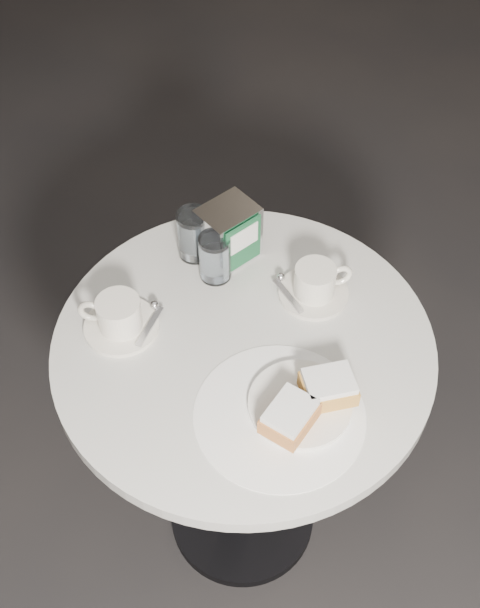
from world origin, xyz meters
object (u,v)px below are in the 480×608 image
at_px(water_glass_right, 215,258).
at_px(napkin_dispenser, 229,234).
at_px(coffee_cup_right, 315,284).
at_px(water_glass_left, 194,235).
at_px(beignet_plate, 305,403).
at_px(coffee_cup_left, 119,317).
at_px(cafe_table, 243,401).

relative_size(water_glass_right, napkin_dispenser, 0.77).
height_order(coffee_cup_right, water_glass_left, water_glass_left).
bearing_deg(water_glass_right, water_glass_left, 107.67).
distance_m(water_glass_right, napkin_dispenser, 0.06).
distance_m(beignet_plate, coffee_cup_left, 0.37).
relative_size(beignet_plate, water_glass_right, 2.27).
xyz_separation_m(water_glass_left, napkin_dispenser, (0.06, -0.03, 0.01)).
xyz_separation_m(beignet_plate, coffee_cup_left, (-0.26, 0.27, 0.01)).
bearing_deg(beignet_plate, coffee_cup_right, 64.75).
bearing_deg(coffee_cup_left, coffee_cup_right, 19.26).
distance_m(coffee_cup_right, napkin_dispenser, 0.20).
bearing_deg(coffee_cup_right, coffee_cup_left, 177.48).
height_order(cafe_table, water_glass_left, water_glass_left).
bearing_deg(coffee_cup_right, napkin_dispenser, 132.99).
relative_size(cafe_table, coffee_cup_left, 4.03).
distance_m(cafe_table, napkin_dispenser, 0.34).
height_order(beignet_plate, coffee_cup_left, coffee_cup_left).
relative_size(beignet_plate, water_glass_left, 2.16).
height_order(coffee_cup_left, coffee_cup_right, coffee_cup_left).
xyz_separation_m(water_glass_right, napkin_dispenser, (0.04, 0.04, 0.01)).
distance_m(coffee_cup_right, water_glass_left, 0.26).
distance_m(cafe_table, water_glass_right, 0.30).
bearing_deg(napkin_dispenser, beignet_plate, -110.42).
distance_m(cafe_table, coffee_cup_left, 0.32).
height_order(cafe_table, water_glass_right, water_glass_right).
height_order(coffee_cup_left, water_glass_left, water_glass_left).
xyz_separation_m(beignet_plate, coffee_cup_right, (0.11, 0.24, 0.01)).
relative_size(cafe_table, water_glass_left, 7.07).
bearing_deg(water_glass_right, coffee_cup_left, -160.68).
relative_size(cafe_table, water_glass_right, 7.43).
bearing_deg(water_glass_left, napkin_dispenser, -24.56).
height_order(water_glass_left, water_glass_right, water_glass_left).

